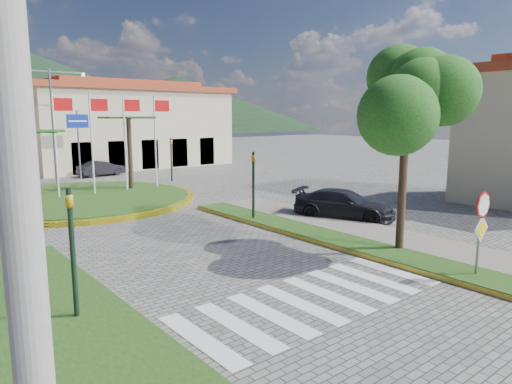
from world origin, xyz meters
TOP-DOWN VIEW (x-y plane):
  - ground at (0.00, 0.00)m, footprint 160.00×160.00m
  - sidewalk_right at (6.00, 2.00)m, footprint 4.00×28.00m
  - verge_right at (4.80, 2.00)m, footprint 1.60×28.00m
  - median_left at (-6.50, 6.00)m, footprint 5.00×14.00m
  - crosswalk at (0.00, 4.00)m, footprint 8.00×3.00m
  - roundabout_island at (0.00, 22.00)m, footprint 12.70×12.70m
  - stop_sign at (4.90, 1.96)m, footprint 0.80×0.11m
  - deciduous_tree at (5.50, 5.00)m, footprint 3.60×3.60m
  - utility_pole at (-7.50, 0.00)m, footprint 0.32×0.32m
  - traffic_light_left at (-5.20, 6.50)m, footprint 0.15×0.18m
  - traffic_light_right at (4.50, 12.00)m, footprint 0.15×0.18m
  - traffic_light_far at (8.00, 26.00)m, footprint 0.18×0.15m
  - direction_sign_west at (-2.00, 30.97)m, footprint 1.60×0.14m
  - direction_sign_east at (3.00, 30.97)m, footprint 1.60×0.14m
  - street_lamp_centre at (1.00, 30.00)m, footprint 4.80×0.16m
  - building_right at (10.00, 38.00)m, footprint 19.08×9.54m
  - hill_far_east at (70.00, 135.00)m, footprint 120.00×120.00m
  - car_dark_a at (-0.68, 35.76)m, footprint 3.43×1.52m
  - car_dark_b at (5.08, 32.23)m, footprint 3.88×1.88m
  - car_side_right at (8.15, 9.76)m, footprint 3.69×5.08m

SIDE VIEW (x-z plane):
  - ground at x=0.00m, z-range 0.00..0.00m
  - crosswalk at x=0.00m, z-range 0.00..0.01m
  - sidewalk_right at x=6.00m, z-range 0.00..0.15m
  - verge_right at x=4.80m, z-range 0.00..0.18m
  - median_left at x=-6.50m, z-range 0.00..0.18m
  - roundabout_island at x=0.00m, z-range -2.83..3.17m
  - car_dark_a at x=-0.68m, z-range 0.00..1.15m
  - car_dark_b at x=5.08m, z-range 0.00..1.23m
  - car_side_right at x=8.15m, z-range 0.00..1.37m
  - stop_sign at x=4.90m, z-range 0.47..3.12m
  - traffic_light_left at x=-5.20m, z-range 0.34..3.54m
  - traffic_light_right at x=4.50m, z-range 0.34..3.54m
  - traffic_light_far at x=8.00m, z-range 0.34..3.54m
  - direction_sign_west at x=-2.00m, z-range 0.93..6.13m
  - direction_sign_east at x=3.00m, z-range 0.93..6.13m
  - building_right at x=10.00m, z-range -0.12..7.93m
  - street_lamp_centre at x=1.00m, z-range 0.50..8.50m
  - utility_pole at x=-7.50m, z-range 0.00..9.00m
  - deciduous_tree at x=5.50m, z-range 1.78..8.58m
  - hill_far_east at x=70.00m, z-range 0.00..18.00m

